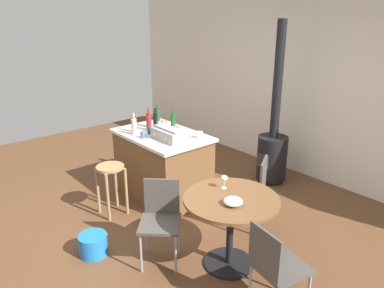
% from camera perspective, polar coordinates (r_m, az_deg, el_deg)
% --- Properties ---
extents(ground_plane, '(8.80, 8.80, 0.00)m').
position_cam_1_polar(ground_plane, '(4.53, -4.60, -12.97)').
color(ground_plane, brown).
extents(back_wall, '(8.00, 0.10, 2.70)m').
position_cam_1_polar(back_wall, '(5.91, 16.92, 8.24)').
color(back_wall, silver).
rests_on(back_wall, ground_plane).
extents(kitchen_island, '(1.28, 0.86, 0.91)m').
position_cam_1_polar(kitchen_island, '(5.10, -4.52, -3.24)').
color(kitchen_island, brown).
rests_on(kitchen_island, ground_plane).
extents(wooden_stool, '(0.34, 0.34, 0.65)m').
position_cam_1_polar(wooden_stool, '(4.74, -12.27, -5.20)').
color(wooden_stool, '#A37A4C').
rests_on(wooden_stool, ground_plane).
extents(dining_table, '(0.93, 0.93, 0.76)m').
position_cam_1_polar(dining_table, '(3.70, 5.94, -10.67)').
color(dining_table, black).
rests_on(dining_table, ground_plane).
extents(folding_chair_near, '(0.57, 0.57, 0.85)m').
position_cam_1_polar(folding_chair_near, '(3.82, -4.81, -10.87)').
color(folding_chair_near, '#47423D').
rests_on(folding_chair_near, ground_plane).
extents(folding_chair_far, '(0.47, 0.47, 0.85)m').
position_cam_1_polar(folding_chair_far, '(3.25, 12.54, -17.52)').
color(folding_chair_far, '#47423D').
rests_on(folding_chair_far, ground_plane).
extents(folding_chair_left, '(0.55, 0.55, 0.88)m').
position_cam_1_polar(folding_chair_left, '(4.38, 9.15, -6.52)').
color(folding_chair_left, '#47423D').
rests_on(folding_chair_left, ground_plane).
extents(wood_stove, '(0.44, 0.45, 2.35)m').
position_cam_1_polar(wood_stove, '(5.62, 12.24, -0.31)').
color(wood_stove, black).
rests_on(wood_stove, ground_plane).
extents(toolbox, '(0.46, 0.25, 0.16)m').
position_cam_1_polar(toolbox, '(4.68, -3.55, 1.52)').
color(toolbox, gray).
rests_on(toolbox, kitchen_island).
extents(bottle_0, '(0.06, 0.06, 0.28)m').
position_cam_1_polar(bottle_0, '(5.17, -5.61, 3.63)').
color(bottle_0, black).
rests_on(bottle_0, kitchen_island).
extents(bottle_1, '(0.07, 0.07, 0.24)m').
position_cam_1_polar(bottle_1, '(5.21, -2.91, 3.67)').
color(bottle_1, '#194C23').
rests_on(bottle_1, kitchen_island).
extents(bottle_2, '(0.07, 0.07, 0.29)m').
position_cam_1_polar(bottle_2, '(4.92, -8.85, 2.70)').
color(bottle_2, '#B7B2AD').
rests_on(bottle_2, kitchen_island).
extents(bottle_3, '(0.06, 0.06, 0.28)m').
position_cam_1_polar(bottle_3, '(5.21, -6.66, 3.69)').
color(bottle_3, '#603314').
rests_on(bottle_3, kitchen_island).
extents(bottle_4, '(0.06, 0.06, 0.28)m').
position_cam_1_polar(bottle_4, '(5.02, -8.77, 3.01)').
color(bottle_4, maroon).
rests_on(bottle_4, kitchen_island).
extents(bottle_5, '(0.07, 0.07, 0.26)m').
position_cam_1_polar(bottle_5, '(5.08, -6.61, 3.20)').
color(bottle_5, maroon).
rests_on(bottle_5, kitchen_island).
extents(bottle_6, '(0.07, 0.07, 0.25)m').
position_cam_1_polar(bottle_6, '(5.50, -5.24, 4.51)').
color(bottle_6, '#194C23').
rests_on(bottle_6, kitchen_island).
extents(cup_0, '(0.11, 0.07, 0.10)m').
position_cam_1_polar(cup_0, '(4.93, -6.43, 2.11)').
color(cup_0, '#383838').
rests_on(cup_0, kitchen_island).
extents(cup_1, '(0.12, 0.09, 0.09)m').
position_cam_1_polar(cup_1, '(4.79, -7.36, 1.44)').
color(cup_1, '#4C7099').
rests_on(cup_1, kitchen_island).
extents(cup_2, '(0.12, 0.08, 0.08)m').
position_cam_1_polar(cup_2, '(4.97, -2.35, 2.25)').
color(cup_2, '#DB6651').
rests_on(cup_2, kitchen_island).
extents(cup_3, '(0.12, 0.09, 0.08)m').
position_cam_1_polar(cup_3, '(4.75, 1.18, 1.40)').
color(cup_3, white).
rests_on(cup_3, kitchen_island).
extents(cup_4, '(0.11, 0.07, 0.08)m').
position_cam_1_polar(cup_4, '(5.29, -4.32, 3.28)').
color(cup_4, tan).
rests_on(cup_4, kitchen_island).
extents(wine_glass, '(0.07, 0.07, 0.14)m').
position_cam_1_polar(wine_glass, '(3.74, 4.93, -5.30)').
color(wine_glass, silver).
rests_on(wine_glass, dining_table).
extents(serving_bowl, '(0.18, 0.18, 0.07)m').
position_cam_1_polar(serving_bowl, '(3.48, 6.30, -8.71)').
color(serving_bowl, white).
rests_on(serving_bowl, dining_table).
extents(plastic_bucket, '(0.30, 0.30, 0.23)m').
position_cam_1_polar(plastic_bucket, '(4.20, -14.88, -14.65)').
color(plastic_bucket, blue).
rests_on(plastic_bucket, ground_plane).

